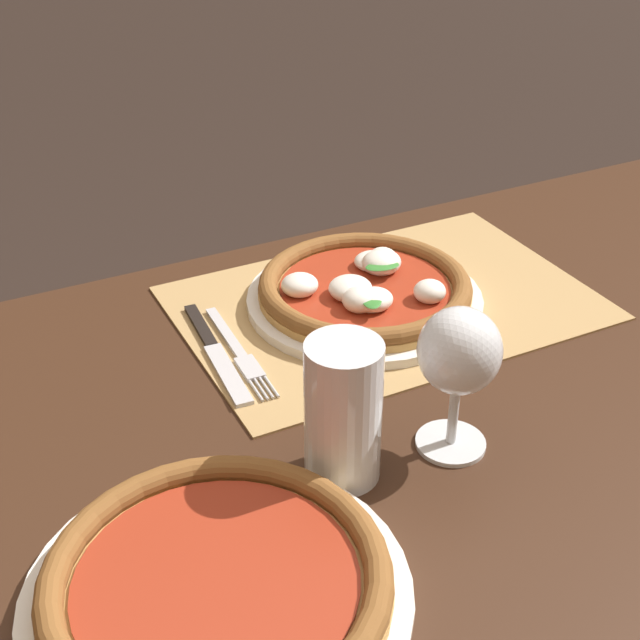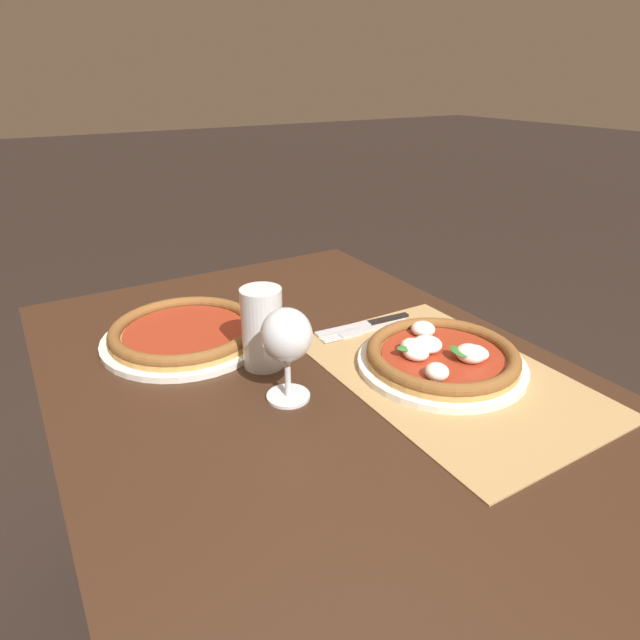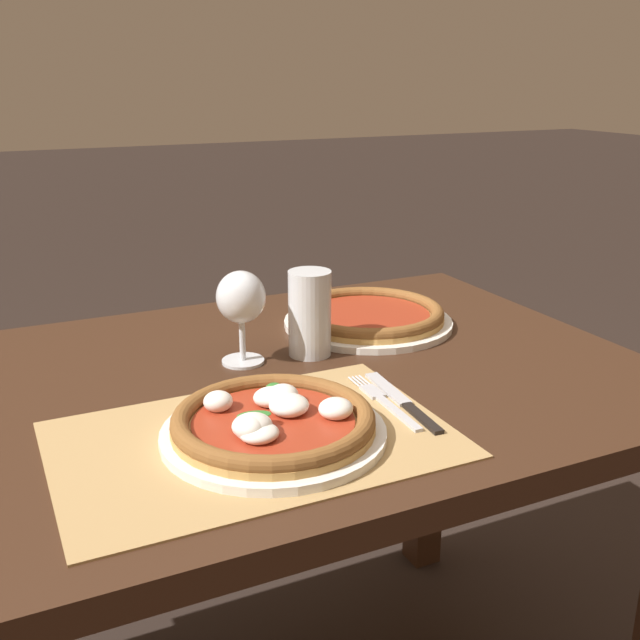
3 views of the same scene
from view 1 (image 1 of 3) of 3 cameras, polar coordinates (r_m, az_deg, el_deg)
dining_table at (r=1.05m, az=8.96°, el=-8.89°), size 1.39×0.83×0.74m
paper_placemat at (r=1.12m, az=4.21°, el=1.09°), size 0.51×0.34×0.00m
pizza_near at (r=1.10m, az=2.90°, el=1.95°), size 0.29×0.29×0.05m
pizza_far at (r=0.74m, az=-6.62°, el=-16.46°), size 0.32×0.32×0.04m
wine_glass at (r=0.84m, az=8.89°, el=-2.35°), size 0.08×0.08×0.16m
pint_glass at (r=0.82m, az=1.49°, el=-6.07°), size 0.07×0.07×0.15m
fork at (r=1.02m, az=-5.22°, el=-2.04°), size 0.03×0.20×0.00m
knife at (r=1.02m, az=-6.71°, el=-2.06°), size 0.03×0.22×0.01m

